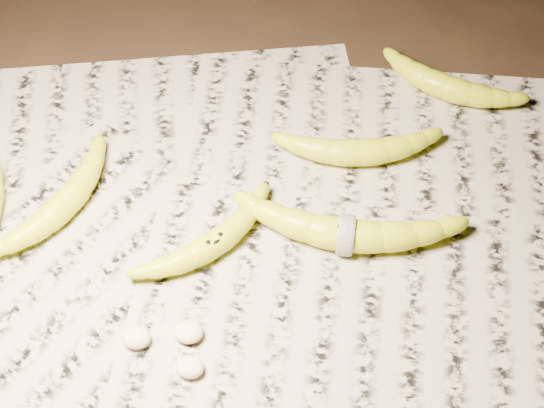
# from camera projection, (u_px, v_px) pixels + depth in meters

# --- Properties ---
(ground) EXTENTS (3.00, 3.00, 0.00)m
(ground) POSITION_uv_depth(u_px,v_px,m) (248.00, 235.00, 0.94)
(ground) COLOR black
(ground) RESTS_ON ground
(newspaper_patch) EXTENTS (0.90, 0.70, 0.01)m
(newspaper_patch) POSITION_uv_depth(u_px,v_px,m) (244.00, 247.00, 0.92)
(newspaper_patch) COLOR #A59F8E
(newspaper_patch) RESTS_ON ground
(banana_left_b) EXTENTS (0.13, 0.19, 0.04)m
(banana_left_b) POSITION_uv_depth(u_px,v_px,m) (64.00, 203.00, 0.94)
(banana_left_b) COLOR yellow
(banana_left_b) RESTS_ON newspaper_patch
(banana_center) EXTENTS (0.16, 0.16, 0.03)m
(banana_center) POSITION_uv_depth(u_px,v_px,m) (214.00, 242.00, 0.90)
(banana_center) COLOR yellow
(banana_center) RESTS_ON newspaper_patch
(banana_taped) EXTENTS (0.25, 0.08, 0.04)m
(banana_taped) POSITION_uv_depth(u_px,v_px,m) (346.00, 233.00, 0.90)
(banana_taped) COLOR yellow
(banana_taped) RESTS_ON newspaper_patch
(banana_upper_a) EXTENTS (0.20, 0.09, 0.04)m
(banana_upper_a) POSITION_uv_depth(u_px,v_px,m) (359.00, 151.00, 0.98)
(banana_upper_a) COLOR yellow
(banana_upper_a) RESTS_ON newspaper_patch
(banana_upper_b) EXTENTS (0.19, 0.12, 0.04)m
(banana_upper_b) POSITION_uv_depth(u_px,v_px,m) (447.00, 86.00, 1.05)
(banana_upper_b) COLOR yellow
(banana_upper_b) RESTS_ON newspaper_patch
(measuring_tape) EXTENTS (0.01, 0.05, 0.05)m
(measuring_tape) POSITION_uv_depth(u_px,v_px,m) (346.00, 233.00, 0.90)
(measuring_tape) COLOR white
(measuring_tape) RESTS_ON newspaper_patch
(flesh_chunk_a) EXTENTS (0.03, 0.03, 0.02)m
(flesh_chunk_a) POSITION_uv_depth(u_px,v_px,m) (136.00, 336.00, 0.84)
(flesh_chunk_a) COLOR beige
(flesh_chunk_a) RESTS_ON newspaper_patch
(flesh_chunk_b) EXTENTS (0.03, 0.03, 0.02)m
(flesh_chunk_b) POSITION_uv_depth(u_px,v_px,m) (188.00, 330.00, 0.84)
(flesh_chunk_b) COLOR beige
(flesh_chunk_b) RESTS_ON newspaper_patch
(flesh_chunk_c) EXTENTS (0.03, 0.03, 0.02)m
(flesh_chunk_c) POSITION_uv_depth(u_px,v_px,m) (189.00, 366.00, 0.82)
(flesh_chunk_c) COLOR beige
(flesh_chunk_c) RESTS_ON newspaper_patch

